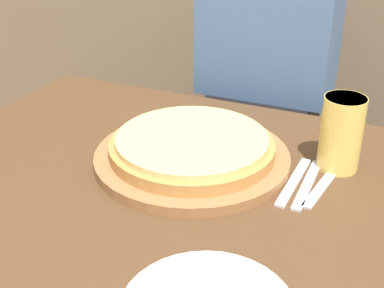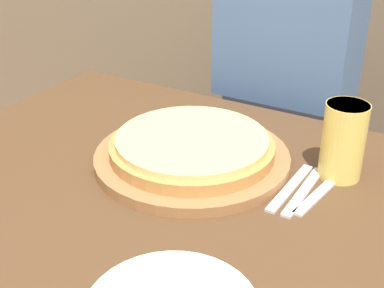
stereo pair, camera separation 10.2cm
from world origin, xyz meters
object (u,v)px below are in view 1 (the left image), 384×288
fork (294,182)px  dinner_knife (307,185)px  beer_glass (342,130)px  spoon (321,187)px  diner_person (264,109)px  pizza_on_board (192,151)px

fork → dinner_knife: (0.02, 0.00, 0.00)m
beer_glass → fork: bearing=-124.5°
dinner_knife → spoon: bearing=0.0°
dinner_knife → diner_person: bearing=114.5°
dinner_knife → diner_person: size_ratio=0.13×
diner_person → fork: bearing=-68.1°
diner_person → beer_glass: bearing=-56.7°
spoon → pizza_on_board: bearing=-179.3°
pizza_on_board → beer_glass: (0.26, 0.09, 0.05)m
beer_glass → spoon: size_ratio=0.95×
pizza_on_board → spoon: bearing=0.7°
pizza_on_board → dinner_knife: bearing=0.8°
pizza_on_board → spoon: (0.25, 0.00, -0.02)m
beer_glass → dinner_knife: bearing=-112.2°
dinner_knife → spoon: (0.02, 0.00, 0.00)m
fork → diner_person: diner_person is taller
diner_person → dinner_knife: bearing=-65.5°
dinner_knife → beer_glass: bearing=67.8°
fork → dinner_knife: size_ratio=1.00×
spoon → diner_person: diner_person is taller
beer_glass → diner_person: size_ratio=0.11×
pizza_on_board → fork: 0.20m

